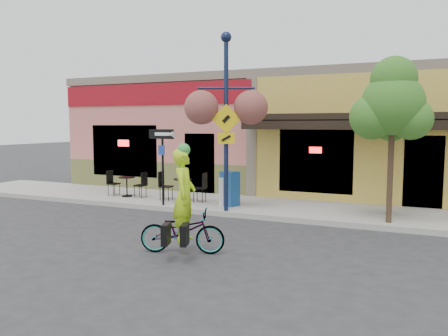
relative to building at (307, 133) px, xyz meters
name	(u,v)px	position (x,y,z in m)	size (l,w,h in m)	color
ground	(243,223)	(0.00, -7.50, -2.25)	(90.00, 90.00, 0.00)	#2D2D30
sidewalk	(266,207)	(0.00, -5.50, -2.17)	(24.00, 3.00, 0.15)	#9E9B93
curb	(250,216)	(0.00, -6.95, -2.17)	(24.00, 0.12, 0.15)	#A8A59E
building	(307,133)	(0.00, 0.00, 0.00)	(18.20, 8.20, 4.50)	#C76B62
bicycle	(182,231)	(-0.17, -10.56, -1.79)	(0.61, 1.74, 0.91)	maroon
cyclist_rider	(184,208)	(-0.12, -10.56, -1.31)	(0.69, 0.45, 1.89)	#B6EB18
lamp_post	(226,123)	(-0.78, -6.85, 0.42)	(1.61, 0.64, 5.04)	#131F3E
one_way_sign	(163,167)	(-2.91, -6.79, -0.94)	(0.89, 0.19, 2.33)	black
cafe_set_left	(127,184)	(-4.91, -5.88, -1.66)	(1.47, 0.74, 0.88)	black
cafe_set_right	(183,186)	(-2.72, -5.89, -1.63)	(1.58, 0.79, 0.95)	black
newspaper_box_blue	(230,189)	(-1.00, -6.05, -1.57)	(0.47, 0.42, 1.05)	#174A8A
newspaper_box_grey	(227,191)	(-1.09, -6.04, -1.67)	(0.40, 0.37, 0.87)	silver
street_tree	(392,140)	(3.59, -6.61, -0.01)	(1.63, 1.63, 4.19)	#3D7A26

